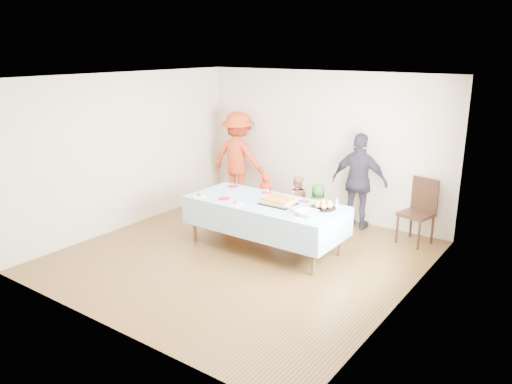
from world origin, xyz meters
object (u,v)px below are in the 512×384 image
Objects in this scene: party_table at (265,205)px; birthday_cake at (278,201)px; dining_chair at (420,208)px; adult_left at (238,158)px.

party_table is 4.79× the size of birthday_cake.
party_table is 0.26m from birthday_cake.
birthday_cake is 0.49× the size of dining_chair.
adult_left is (-3.74, 0.04, 0.34)m from dining_chair.
adult_left is at bearing 140.58° from birthday_cake.
adult_left is (-2.09, 1.71, 0.11)m from birthday_cake.
party_table is at bearing 133.14° from adult_left.
birthday_cake is (0.24, 0.01, 0.10)m from party_table.
adult_left is at bearing 136.97° from party_table.
dining_chair reaches higher than party_table.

